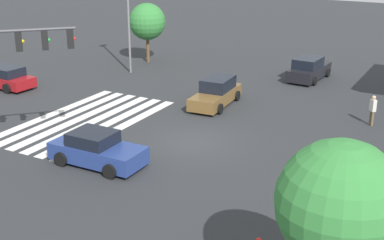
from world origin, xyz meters
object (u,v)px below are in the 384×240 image
object	(u,v)px
car_4	(4,77)
car_2	(216,93)
traffic_signal_mast	(4,61)
tree_corner_c	(340,204)
car_0	(309,69)
tree_corner_a	(147,22)
pedestrian	(373,109)
car_1	(97,150)

from	to	relation	value
car_4	car_2	bearing A→B (deg)	-162.64
traffic_signal_mast	tree_corner_c	distance (m)	16.03
traffic_signal_mast	car_2	bearing A→B (deg)	25.49
car_2	tree_corner_c	distance (m)	19.76
traffic_signal_mast	car_0	distance (m)	22.07
car_4	tree_corner_c	world-z (taller)	tree_corner_c
car_0	tree_corner_c	distance (m)	25.81
tree_corner_a	tree_corner_c	bearing A→B (deg)	42.00
car_0	tree_corner_c	size ratio (longest dim) A/B	0.83
car_0	tree_corner_a	distance (m)	13.18
car_0	pedestrian	distance (m)	9.58
car_1	tree_corner_c	distance (m)	13.58
car_1	car_2	world-z (taller)	car_2
traffic_signal_mast	tree_corner_c	bearing A→B (deg)	-59.22
tree_corner_c	tree_corner_a	bearing A→B (deg)	-138.00
pedestrian	tree_corner_a	size ratio (longest dim) A/B	0.36
traffic_signal_mast	car_1	world-z (taller)	traffic_signal_mast
car_0	car_2	world-z (taller)	car_2
pedestrian	car_1	bearing A→B (deg)	5.77
tree_corner_a	car_1	bearing A→B (deg)	26.67
car_0	car_1	distance (m)	19.24
tree_corner_a	tree_corner_c	distance (m)	31.36
pedestrian	car_2	bearing A→B (deg)	-38.20
traffic_signal_mast	car_0	world-z (taller)	traffic_signal_mast
tree_corner_c	traffic_signal_mast	bearing A→B (deg)	-104.22
pedestrian	car_0	bearing A→B (deg)	-95.42
car_2	tree_corner_c	bearing A→B (deg)	31.36
car_2	tree_corner_a	bearing A→B (deg)	-130.77
car_0	tree_corner_a	bearing A→B (deg)	98.26
car_0	tree_corner_a	size ratio (longest dim) A/B	0.94
car_0	car_4	size ratio (longest dim) A/B	0.95
car_0	car_1	size ratio (longest dim) A/B	1.02
car_2	pedestrian	world-z (taller)	pedestrian
traffic_signal_mast	tree_corner_c	size ratio (longest dim) A/B	1.16
car_1	tree_corner_a	xyz separation A→B (m)	(-17.80, -8.94, 2.54)
traffic_signal_mast	car_4	distance (m)	13.73
traffic_signal_mast	car_0	bearing A→B (deg)	25.00
car_2	pedestrian	xyz separation A→B (m)	(-0.78, 9.02, 0.20)
car_1	pedestrian	xyz separation A→B (m)	(-11.24, 9.81, 0.24)
traffic_signal_mast	car_2	size ratio (longest dim) A/B	1.33
car_1	tree_corner_c	bearing A→B (deg)	-24.95
car_2	pedestrian	bearing A→B (deg)	91.14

